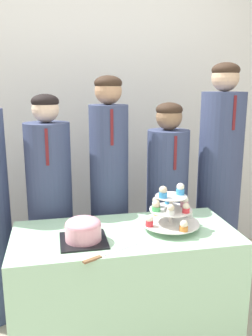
{
  "coord_description": "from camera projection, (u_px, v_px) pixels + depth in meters",
  "views": [
    {
      "loc": [
        -0.36,
        -1.49,
        1.51
      ],
      "look_at": [
        0.01,
        0.31,
        1.09
      ],
      "focal_mm": 38.0,
      "sensor_mm": 36.0,
      "label": 1
    }
  ],
  "objects": [
    {
      "name": "student_1",
      "position": [
        51.0,
        214.0,
        2.33
      ],
      "size": [
        0.29,
        0.29,
        1.46
      ],
      "color": "#384266",
      "rests_on": "ground_plane"
    },
    {
      "name": "student_4",
      "position": [
        219.0,
        189.0,
        2.54
      ],
      "size": [
        0.3,
        0.31,
        1.66
      ],
      "color": "#384266",
      "rests_on": "ground_plane"
    },
    {
      "name": "cake_knife",
      "position": [
        102.0,
        255.0,
        1.67
      ],
      "size": [
        0.29,
        0.16,
        0.01
      ],
      "rotation": [
        0.0,
        0.0,
        0.47
      ],
      "color": "silver",
      "rests_on": "table"
    },
    {
      "name": "round_cake",
      "position": [
        83.0,
        230.0,
        1.81
      ],
      "size": [
        0.24,
        0.24,
        0.13
      ],
      "color": "black",
      "rests_on": "table"
    },
    {
      "name": "student_3",
      "position": [
        167.0,
        209.0,
        2.5
      ],
      "size": [
        0.28,
        0.29,
        1.41
      ],
      "color": "#384266",
      "rests_on": "ground_plane"
    },
    {
      "name": "student_2",
      "position": [
        109.0,
        200.0,
        2.39
      ],
      "size": [
        0.25,
        0.26,
        1.58
      ],
      "color": "#384266",
      "rests_on": "ground_plane"
    },
    {
      "name": "wall_back",
      "position": [
        95.0,
        105.0,
        3.03
      ],
      "size": [
        9.0,
        0.06,
        2.7
      ],
      "color": "silver",
      "rests_on": "ground_plane"
    },
    {
      "name": "table",
      "position": [
        125.0,
        292.0,
        2.02
      ],
      "size": [
        1.22,
        0.56,
        0.73
      ],
      "color": "#A8DBB2",
      "rests_on": "ground_plane"
    },
    {
      "name": "cupcake_stand",
      "position": [
        170.0,
        210.0,
        1.96
      ],
      "size": [
        0.32,
        0.32,
        0.26
      ],
      "color": "silver",
      "rests_on": "table"
    }
  ]
}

